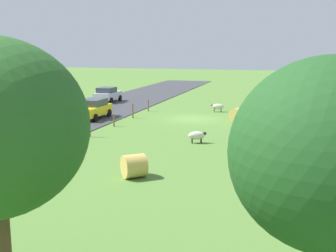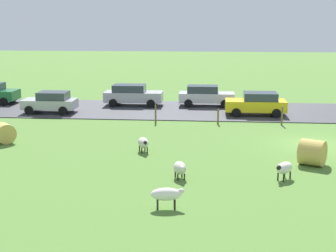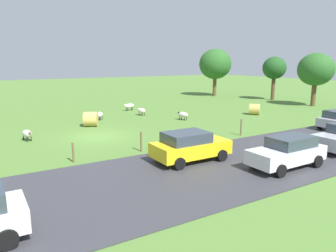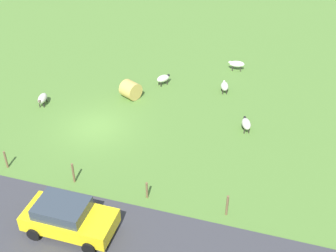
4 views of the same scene
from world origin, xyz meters
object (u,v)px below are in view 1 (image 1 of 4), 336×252
at_px(sheep_1, 197,135).
at_px(sheep_4, 267,133).
at_px(car_4, 92,108).
at_px(car_0, 31,113).
at_px(hay_bale_1, 134,166).
at_px(car_1, 108,94).
at_px(hay_bale_0, 239,115).
at_px(tree_0, 331,159).
at_px(sheep_3, 267,121).
at_px(sheep_2, 218,107).
at_px(sheep_0, 324,136).

bearing_deg(sheep_1, sheep_4, -152.93).
xyz_separation_m(sheep_4, car_4, (15.00, -4.52, 0.43)).
bearing_deg(car_0, hay_bale_1, 139.44).
relative_size(car_0, car_1, 1.12).
distance_m(hay_bale_0, tree_0, 28.60).
height_order(hay_bale_0, car_0, car_0).
xyz_separation_m(sheep_1, sheep_3, (-4.04, -6.70, 0.02)).
relative_size(sheep_2, car_0, 0.30).
height_order(sheep_3, tree_0, tree_0).
height_order(sheep_3, hay_bale_1, hay_bale_1).
bearing_deg(sheep_0, hay_bale_1, 47.55).
bearing_deg(sheep_4, sheep_3, -86.73).
height_order(sheep_2, tree_0, tree_0).
bearing_deg(sheep_1, tree_0, 108.17).
bearing_deg(car_4, car_1, -72.65).
bearing_deg(sheep_2, sheep_0, 127.03).
xyz_separation_m(sheep_0, sheep_3, (3.83, -4.76, -0.02)).
bearing_deg(sheep_2, hay_bale_0, 116.42).
xyz_separation_m(sheep_4, hay_bale_1, (5.58, 10.26, 0.07)).
height_order(sheep_1, tree_0, tree_0).
distance_m(sheep_1, sheep_3, 7.83).
bearing_deg(car_1, sheep_0, 144.88).
height_order(hay_bale_1, tree_0, tree_0).
relative_size(sheep_1, sheep_4, 1.11).
bearing_deg(sheep_4, hay_bale_0, -66.75).
distance_m(sheep_1, car_1, 22.31).
bearing_deg(sheep_2, car_1, -15.54).
xyz_separation_m(car_1, car_4, (-3.32, 10.63, 0.00)).
bearing_deg(hay_bale_1, car_1, -63.35).
relative_size(sheep_1, hay_bale_1, 1.10).
bearing_deg(hay_bale_1, sheep_3, -109.82).
distance_m(car_0, car_4, 5.10).
xyz_separation_m(car_0, car_4, (-3.52, -3.70, 0.01)).
height_order(sheep_1, hay_bale_1, hay_bale_1).
relative_size(sheep_2, car_1, 0.34).
distance_m(sheep_2, car_1, 13.51).
height_order(sheep_0, sheep_4, sheep_0).
height_order(sheep_1, sheep_4, sheep_1).
xyz_separation_m(sheep_1, car_4, (10.70, -6.71, 0.41)).
bearing_deg(sheep_2, sheep_3, 125.76).
distance_m(sheep_0, sheep_3, 6.11).
relative_size(hay_bale_0, car_4, 0.29).
bearing_deg(sheep_4, car_0, -2.53).
distance_m(hay_bale_0, car_1, 18.10).
height_order(sheep_2, hay_bale_0, hay_bale_0).
bearing_deg(car_0, sheep_1, 168.01).
bearing_deg(sheep_1, hay_bale_1, 81.00).
bearing_deg(tree_0, car_4, -56.94).
xyz_separation_m(sheep_3, hay_bale_0, (2.38, -1.63, 0.09)).
height_order(sheep_2, hay_bale_1, hay_bale_1).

